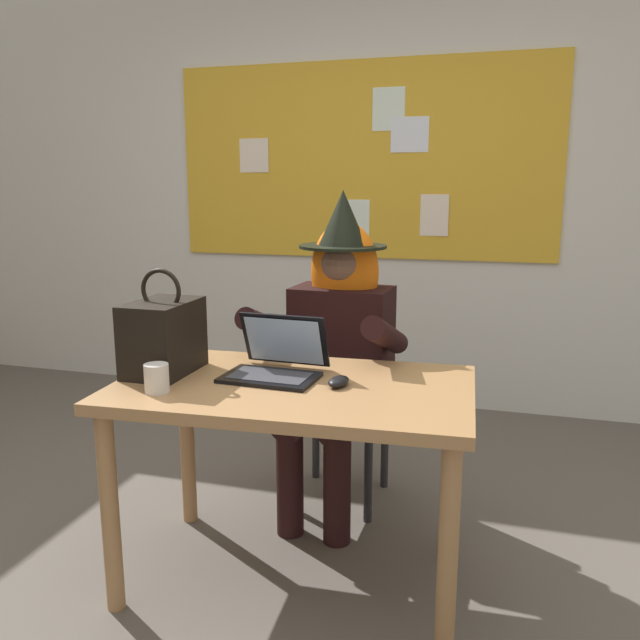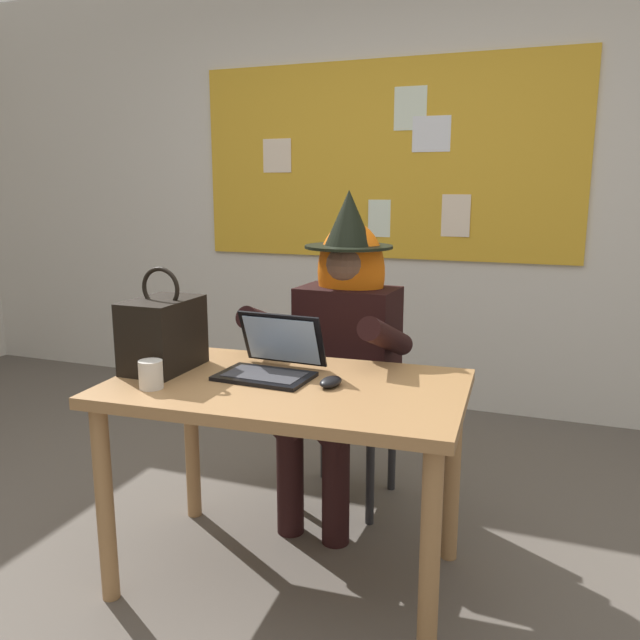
% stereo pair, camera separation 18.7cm
% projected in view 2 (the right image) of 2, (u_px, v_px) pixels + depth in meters
% --- Properties ---
extents(ground_plane, '(24.00, 24.00, 0.00)m').
position_uv_depth(ground_plane, '(220.00, 578.00, 2.34)').
color(ground_plane, '#5B544C').
extents(wall_back_bulletin, '(6.61, 2.26, 2.73)m').
position_uv_depth(wall_back_bulletin, '(384.00, 189.00, 4.06)').
color(wall_back_bulletin, silver).
rests_on(wall_back_bulletin, ground).
extents(desk_main, '(1.25, 0.79, 0.74)m').
position_uv_depth(desk_main, '(287.00, 411.00, 2.23)').
color(desk_main, '#A37547').
rests_on(desk_main, ground).
extents(chair_at_desk, '(0.43, 0.43, 0.90)m').
position_uv_depth(chair_at_desk, '(352.00, 387.00, 2.91)').
color(chair_at_desk, black).
rests_on(chair_at_desk, ground).
extents(person_costumed, '(0.61, 0.66, 1.38)m').
position_uv_depth(person_costumed, '(343.00, 334.00, 2.74)').
color(person_costumed, black).
rests_on(person_costumed, ground).
extents(laptop, '(0.34, 0.30, 0.21)m').
position_uv_depth(laptop, '(271.00, 361.00, 2.29)').
color(laptop, black).
rests_on(laptop, desk_main).
extents(computer_mouse, '(0.08, 0.11, 0.03)m').
position_uv_depth(computer_mouse, '(331.00, 382.00, 2.16)').
color(computer_mouse, black).
rests_on(computer_mouse, desk_main).
extents(handbag, '(0.20, 0.30, 0.38)m').
position_uv_depth(handbag, '(163.00, 333.00, 2.34)').
color(handbag, black).
rests_on(handbag, desk_main).
extents(coffee_mug, '(0.08, 0.08, 0.09)m').
position_uv_depth(coffee_mug, '(151.00, 374.00, 2.13)').
color(coffee_mug, silver).
rests_on(coffee_mug, desk_main).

